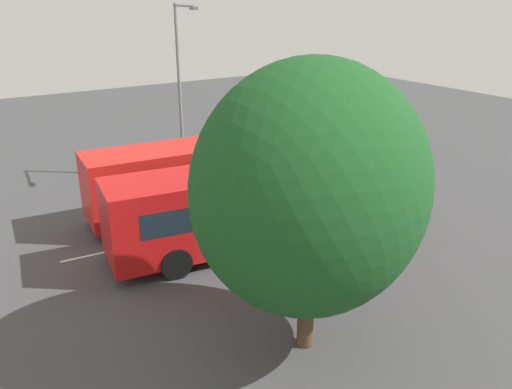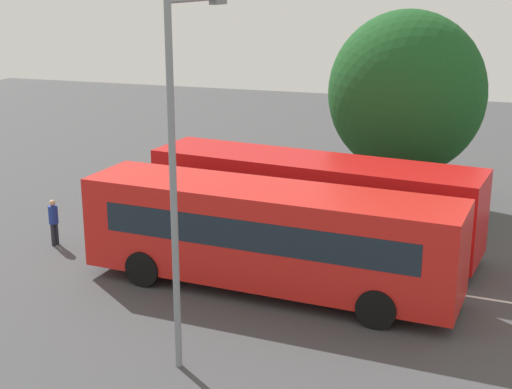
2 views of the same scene
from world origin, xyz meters
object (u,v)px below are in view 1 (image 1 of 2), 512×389
street_lamp (181,82)px  depot_tree (311,190)px  bus_far_left (258,201)px  pedestrian (373,166)px  bus_center_left (217,172)px

street_lamp → depot_tree: 14.59m
bus_far_left → pedestrian: bearing=23.8°
street_lamp → depot_tree: bearing=-7.6°
street_lamp → depot_tree: size_ratio=1.11×
bus_far_left → depot_tree: (-2.24, -5.77, 2.77)m
bus_far_left → depot_tree: bearing=-103.5°
pedestrian → depot_tree: 13.86m
bus_center_left → street_lamp: (0.66, 4.65, 3.15)m
bus_center_left → depot_tree: (-2.61, -9.56, 2.77)m
bus_far_left → depot_tree: 6.78m
bus_far_left → street_lamp: bearing=90.8°
bus_center_left → street_lamp: 5.66m
pedestrian → street_lamp: street_lamp is taller
bus_far_left → street_lamp: size_ratio=1.33×
depot_tree → bus_far_left: bearing=68.8°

